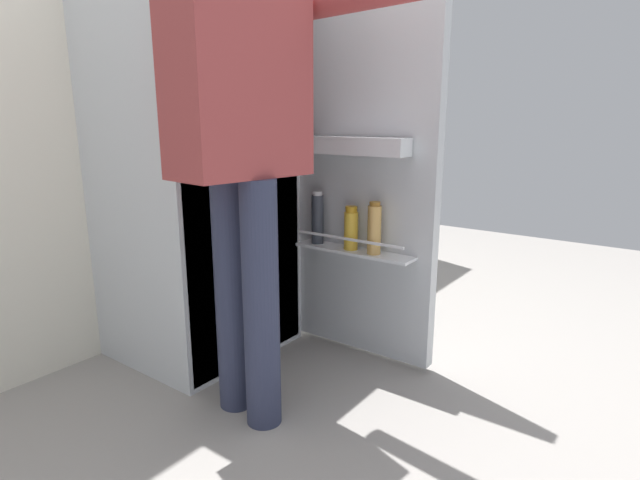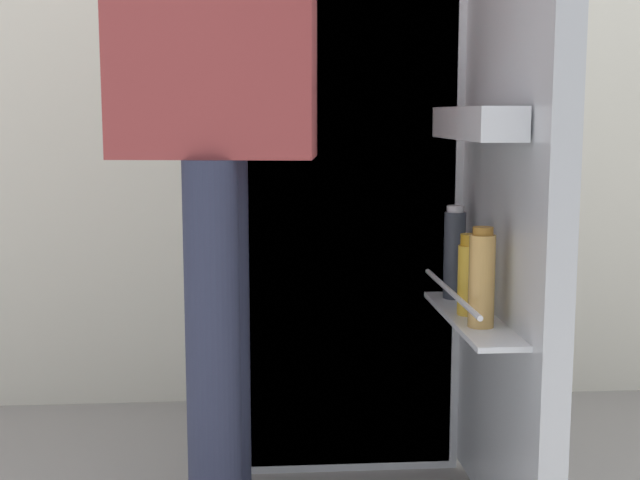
{
  "view_description": "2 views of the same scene",
  "coord_description": "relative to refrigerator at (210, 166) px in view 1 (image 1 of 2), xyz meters",
  "views": [
    {
      "loc": [
        -1.43,
        -1.17,
        1.03
      ],
      "look_at": [
        -0.01,
        -0.12,
        0.6
      ],
      "focal_mm": 28.39,
      "sensor_mm": 36.0,
      "label": 1
    },
    {
      "loc": [
        -0.19,
        -1.94,
        0.94
      ],
      "look_at": [
        -0.05,
        -0.08,
        0.67
      ],
      "focal_mm": 49.0,
      "sensor_mm": 36.0,
      "label": 2
    }
  ],
  "objects": [
    {
      "name": "ground_plane",
      "position": [
        -0.03,
        -0.49,
        -0.83
      ],
      "size": [
        6.42,
        6.42,
        0.0
      ],
      "primitive_type": "plane",
      "color": "gray"
    },
    {
      "name": "kitchen_wall",
      "position": [
        -0.03,
        0.41,
        0.51
      ],
      "size": [
        4.4,
        0.1,
        2.68
      ],
      "primitive_type": "cube",
      "color": "silver",
      "rests_on": "ground_plane"
    },
    {
      "name": "refrigerator",
      "position": [
        0.0,
        0.0,
        0.0
      ],
      "size": [
        0.74,
        1.26,
        1.66
      ],
      "color": "silver",
      "rests_on": "ground_plane"
    },
    {
      "name": "person",
      "position": [
        -0.3,
        -0.5,
        0.19
      ],
      "size": [
        0.56,
        0.79,
        1.69
      ],
      "color": "#2D334C",
      "rests_on": "ground_plane"
    }
  ]
}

